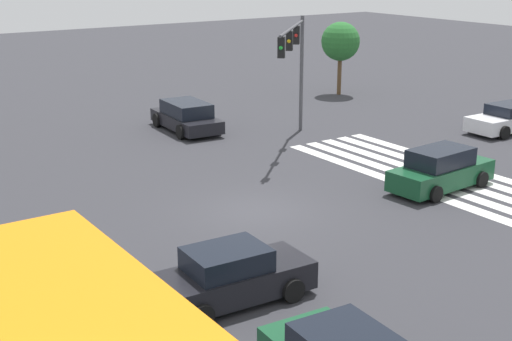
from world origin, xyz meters
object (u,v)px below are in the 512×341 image
Objects in this scene: traffic_signal_mast at (295,52)px; car_3 at (509,118)px; car_2 at (231,277)px; car_5 at (186,117)px; car_4 at (441,170)px; tree_corner_b at (341,42)px.

traffic_signal_mast reaches higher than car_3.
car_5 is (16.99, -8.06, 0.03)m from car_2.
tree_corner_b reaches higher than car_4.
car_4 is 14.16m from car_5.
car_2 is 12.01m from car_4.
car_5 reaches higher than car_3.
car_2 is (-11.96, 11.08, -3.63)m from traffic_signal_mast.
car_3 is 16.34m from car_5.
car_3 is 0.95× the size of car_5.
car_4 is at bearing 24.72° from car_3.
car_4 reaches higher than car_5.
traffic_signal_mast is 1.25× the size of car_4.
traffic_signal_mast is at bearing -145.16° from car_5.
traffic_signal_mast is 1.32× the size of car_2.
car_4 is (-8.68, -0.47, -3.57)m from traffic_signal_mast.
traffic_signal_mast is 16.70m from car_2.
tree_corner_b reaches higher than car_5.
traffic_signal_mast is at bearing 49.99° from car_2.
traffic_signal_mast is 12.70m from tree_corner_b.
traffic_signal_mast is 6.89m from car_5.
traffic_signal_mast reaches higher than car_2.
tree_corner_b reaches higher than car_3.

